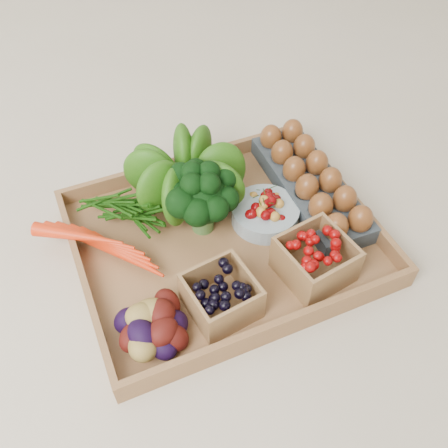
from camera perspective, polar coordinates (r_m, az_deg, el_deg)
name	(u,v)px	position (r m, az deg, el deg)	size (l,w,h in m)	color
ground	(224,244)	(0.97, 0.00, -2.33)	(4.00, 4.00, 0.00)	beige
tray	(224,242)	(0.97, 0.00, -2.05)	(0.55, 0.45, 0.01)	olive
carrots	(110,247)	(0.94, -12.92, -2.58)	(0.18, 0.13, 0.04)	red
lettuce	(185,174)	(0.98, -4.43, 5.73)	(0.16, 0.16, 0.16)	#184F0C
broccoli	(202,208)	(0.94, -2.53, 1.85)	(0.14, 0.14, 0.11)	black
cherry_bowl	(265,214)	(0.98, 4.71, 1.17)	(0.13, 0.13, 0.04)	#8C9EA5
egg_carton	(310,187)	(1.05, 9.78, 4.18)	(0.12, 0.33, 0.04)	#363F45
potatoes	(152,323)	(0.82, -8.23, -11.14)	(0.15, 0.15, 0.08)	#380C09
punnet_blackberry	(221,296)	(0.84, -0.33, -8.22)	(0.11, 0.11, 0.07)	black
punnet_raspberry	(315,259)	(0.90, 10.38, -3.99)	(0.12, 0.12, 0.08)	#780505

